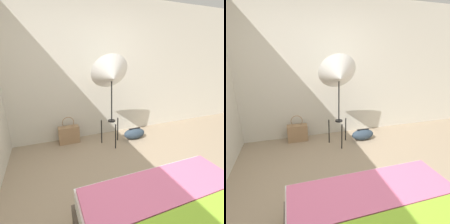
{
  "view_description": "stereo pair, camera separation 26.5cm",
  "coord_description": "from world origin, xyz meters",
  "views": [
    {
      "loc": [
        -0.76,
        -1.19,
        1.58
      ],
      "look_at": [
        0.25,
        1.33,
        0.7
      ],
      "focal_mm": 28.0,
      "sensor_mm": 36.0,
      "label": 1
    },
    {
      "loc": [
        -0.5,
        -1.28,
        1.58
      ],
      "look_at": [
        0.25,
        1.33,
        0.7
      ],
      "focal_mm": 28.0,
      "sensor_mm": 36.0,
      "label": 2
    }
  ],
  "objects": [
    {
      "name": "tote_bag",
      "position": [
        -0.4,
        1.88,
        0.17
      ],
      "size": [
        0.38,
        0.16,
        0.52
      ],
      "color": "#9E7A56",
      "rests_on": "ground_plane"
    },
    {
      "name": "ground_plane",
      "position": [
        0.0,
        0.0,
        0.0
      ],
      "size": [
        14.0,
        14.0,
        0.0
      ],
      "primitive_type": "plane",
      "color": "gray"
    },
    {
      "name": "wall_back",
      "position": [
        0.0,
        2.08,
        1.3
      ],
      "size": [
        8.0,
        0.05,
        2.6
      ],
      "color": "beige",
      "rests_on": "ground_plane"
    },
    {
      "name": "photo_umbrella",
      "position": [
        0.33,
        1.54,
        1.26
      ],
      "size": [
        0.66,
        0.51,
        1.61
      ],
      "color": "black",
      "rests_on": "ground_plane"
    },
    {
      "name": "duffel_bag",
      "position": [
        0.82,
        1.58,
        0.11
      ],
      "size": [
        0.44,
        0.21,
        0.22
      ],
      "color": "#2D3D4C",
      "rests_on": "ground_plane"
    }
  ]
}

